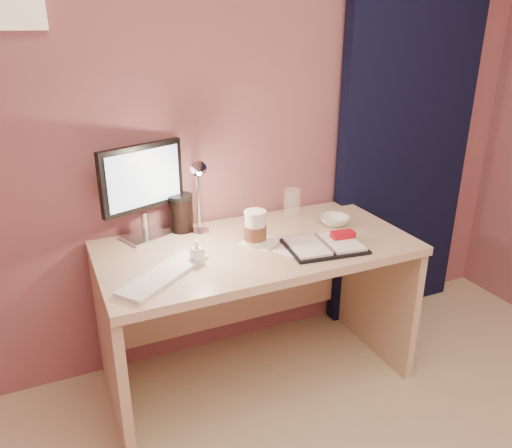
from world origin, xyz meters
name	(u,v)px	position (x,y,z in m)	size (l,w,h in m)	color
room	(393,125)	(0.95, 1.69, 1.14)	(3.50, 3.50, 3.50)	#C6B28E
desk	(251,281)	(0.00, 1.45, 0.50)	(1.40, 0.70, 0.73)	tan
monitor	(141,184)	(-0.44, 1.66, 0.99)	(0.39, 0.21, 0.44)	silver
keyboard	(164,275)	(-0.46, 1.25, 0.74)	(0.43, 0.13, 0.02)	white
planner	(326,245)	(0.26, 1.22, 0.74)	(0.36, 0.29, 0.05)	black
paper_a	(297,250)	(0.13, 1.25, 0.73)	(0.16, 0.16, 0.00)	white
paper_c	(260,242)	(0.02, 1.39, 0.73)	(0.15, 0.15, 0.00)	white
coffee_cup	(255,229)	(-0.01, 1.37, 0.81)	(0.10, 0.10, 0.16)	white
clear_cup	(292,203)	(0.30, 1.62, 0.80)	(0.08, 0.08, 0.15)	white
bowl	(335,221)	(0.44, 1.43, 0.75)	(0.14, 0.14, 0.04)	white
lotion_bottle	(197,252)	(-0.30, 1.31, 0.78)	(0.04, 0.05, 0.10)	white
dark_jar	(181,215)	(-0.26, 1.67, 0.81)	(0.11, 0.11, 0.16)	black
desk_lamp	(210,190)	(-0.17, 1.51, 0.97)	(0.13, 0.24, 0.39)	silver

